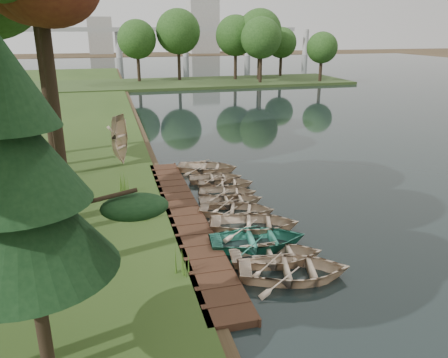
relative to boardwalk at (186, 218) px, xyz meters
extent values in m
plane|color=#3D2F1D|center=(1.60, 0.00, -0.15)|extent=(300.00, 300.00, 0.00)
cube|color=#392216|center=(0.00, 0.00, 0.00)|extent=(1.60, 16.00, 0.30)
cube|color=#2F421D|center=(9.60, 50.00, 0.08)|extent=(50.00, 14.00, 0.45)
cylinder|color=black|center=(-13.73, 50.00, 2.70)|extent=(0.50, 0.50, 4.80)
sphere|color=#264C19|center=(-13.73, 50.00, 6.30)|extent=(5.60, 5.60, 5.60)
cylinder|color=black|center=(-7.07, 50.00, 2.70)|extent=(0.50, 0.50, 4.80)
sphere|color=#264C19|center=(-7.07, 50.00, 6.30)|extent=(5.60, 5.60, 5.60)
cylinder|color=black|center=(-0.40, 50.00, 2.70)|extent=(0.50, 0.50, 4.80)
sphere|color=#264C19|center=(-0.40, 50.00, 6.30)|extent=(5.60, 5.60, 5.60)
cylinder|color=black|center=(6.27, 50.00, 2.70)|extent=(0.50, 0.50, 4.80)
sphere|color=#264C19|center=(6.27, 50.00, 6.30)|extent=(5.60, 5.60, 5.60)
cylinder|color=black|center=(12.93, 50.00, 2.70)|extent=(0.50, 0.50, 4.80)
sphere|color=#264C19|center=(12.93, 50.00, 6.30)|extent=(5.60, 5.60, 5.60)
cylinder|color=black|center=(19.60, 50.00, 2.70)|extent=(0.50, 0.50, 4.80)
sphere|color=#264C19|center=(19.60, 50.00, 6.30)|extent=(5.60, 5.60, 5.60)
cylinder|color=black|center=(26.27, 50.00, 2.70)|extent=(0.50, 0.50, 4.80)
sphere|color=#264C19|center=(26.27, 50.00, 6.30)|extent=(5.60, 5.60, 5.60)
cube|color=#A5A5A0|center=(11.60, 120.00, 7.85)|extent=(90.00, 4.00, 1.20)
cylinder|color=#A5A5A0|center=(-18.40, 120.00, 3.85)|extent=(1.80, 1.80, 8.00)
cylinder|color=#A5A5A0|center=(1.60, 120.00, 3.85)|extent=(1.80, 1.80, 8.00)
cylinder|color=#A5A5A0|center=(21.60, 120.00, 3.85)|extent=(1.80, 1.80, 8.00)
cylinder|color=#A5A5A0|center=(41.60, 120.00, 3.85)|extent=(1.80, 1.80, 8.00)
cylinder|color=#A5A5A0|center=(61.60, 120.00, 3.85)|extent=(1.80, 1.80, 8.00)
cube|color=#A5A5A0|center=(31.60, 140.00, 8.85)|extent=(10.00, 8.00, 18.00)
cube|color=#A5A5A0|center=(-3.40, 145.00, 5.85)|extent=(8.00, 8.00, 12.00)
imported|color=beige|center=(2.78, -5.80, 0.30)|extent=(4.46, 3.64, 0.81)
imported|color=beige|center=(2.61, -4.62, 0.26)|extent=(3.79, 2.94, 0.72)
imported|color=#328C73|center=(2.33, -3.31, 0.30)|extent=(4.16, 3.19, 0.80)
imported|color=beige|center=(2.68, -1.82, 0.30)|extent=(4.45, 3.70, 0.79)
imported|color=beige|center=(2.39, -0.12, 0.26)|extent=(4.13, 3.55, 0.72)
imported|color=beige|center=(2.47, 1.15, 0.23)|extent=(3.39, 2.59, 0.66)
imported|color=beige|center=(2.61, 2.32, 0.21)|extent=(3.44, 2.85, 0.62)
imported|color=beige|center=(2.90, 3.74, 0.21)|extent=(3.48, 2.85, 0.63)
imported|color=beige|center=(2.57, 4.69, 0.21)|extent=(3.26, 2.53, 0.62)
imported|color=beige|center=(2.53, 6.63, 0.27)|extent=(4.31, 3.73, 0.75)
imported|color=beige|center=(-2.41, 8.73, 0.47)|extent=(3.79, 3.47, 0.64)
cylinder|color=black|center=(-5.10, 1.02, 5.05)|extent=(0.44, 0.44, 9.79)
cylinder|color=black|center=(-6.14, 7.45, 5.61)|extent=(0.46, 0.46, 10.91)
cylinder|color=black|center=(-6.41, 12.48, 6.00)|extent=(0.47, 0.47, 11.70)
cylinder|color=black|center=(-4.89, -8.68, 1.85)|extent=(0.32, 0.32, 3.40)
cone|color=black|center=(-4.89, -8.68, 4.37)|extent=(3.80, 3.80, 2.60)
cone|color=black|center=(-4.89, -8.68, 5.79)|extent=(2.90, 2.90, 2.25)
cone|color=black|center=(-4.89, -8.68, 7.22)|extent=(2.00, 2.00, 1.90)
cone|color=#3F661E|center=(-1.00, -4.97, 0.58)|extent=(0.60, 0.60, 0.86)
cone|color=#3F661E|center=(-1.81, 0.02, 0.66)|extent=(0.60, 0.60, 1.03)
cone|color=#3F661E|center=(-2.64, 3.00, 0.61)|extent=(0.60, 0.60, 0.91)
cone|color=#3F661E|center=(-2.48, 3.67, 0.68)|extent=(0.60, 0.60, 1.07)
camera|label=1|loc=(-2.99, -17.99, 8.14)|focal=35.00mm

